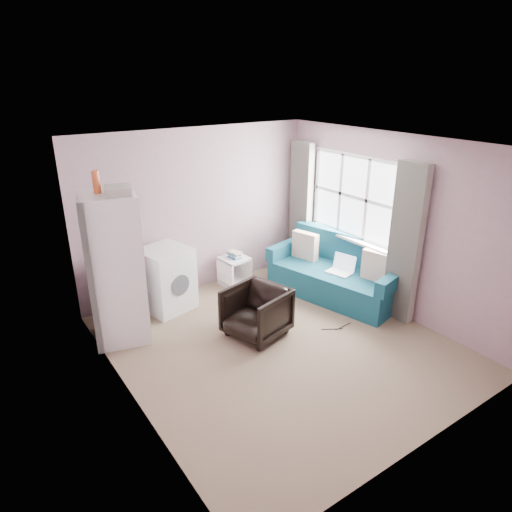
# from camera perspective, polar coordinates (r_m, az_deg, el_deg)

# --- Properties ---
(room) EXTENTS (3.84, 4.24, 2.54)m
(room) POSITION_cam_1_polar(r_m,az_deg,el_deg) (5.36, 3.33, 0.49)
(room) COLOR #836C55
(room) RESTS_ON ground
(armchair) EXTENTS (0.82, 0.85, 0.73)m
(armchair) POSITION_cam_1_polar(r_m,az_deg,el_deg) (5.93, 0.03, -6.77)
(armchair) COLOR black
(armchair) RESTS_ON ground
(fridge) EXTENTS (0.81, 0.80, 2.18)m
(fridge) POSITION_cam_1_polar(r_m,az_deg,el_deg) (5.88, -17.16, -1.46)
(fridge) COLOR silver
(fridge) RESTS_ON ground
(washing_machine) EXTENTS (0.78, 0.78, 0.92)m
(washing_machine) POSITION_cam_1_polar(r_m,az_deg,el_deg) (6.68, -11.21, -2.67)
(washing_machine) COLOR silver
(washing_machine) RESTS_ON ground
(side_table) EXTENTS (0.45, 0.45, 0.57)m
(side_table) POSITION_cam_1_polar(r_m,az_deg,el_deg) (7.38, -2.70, -1.60)
(side_table) COLOR white
(side_table) RESTS_ON ground
(sofa) EXTENTS (1.38, 2.20, 0.91)m
(sofa) POSITION_cam_1_polar(r_m,az_deg,el_deg) (7.13, 10.21, -2.25)
(sofa) COLOR #175A6D
(sofa) RESTS_ON ground
(window_dressing) EXTENTS (0.17, 2.62, 2.18)m
(window_dressing) POSITION_cam_1_polar(r_m,az_deg,el_deg) (7.02, 11.30, 4.06)
(window_dressing) COLOR white
(window_dressing) RESTS_ON ground
(floor_cables) EXTENTS (0.45, 0.16, 0.01)m
(floor_cables) POSITION_cam_1_polar(r_m,az_deg,el_deg) (6.34, 10.17, -8.82)
(floor_cables) COLOR black
(floor_cables) RESTS_ON ground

